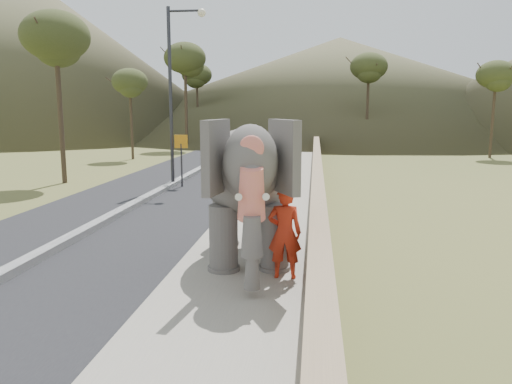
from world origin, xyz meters
The scene contains 12 objects.
ground centered at (0.00, 0.00, 0.00)m, with size 160.00×160.00×0.00m, color olive.
road centered at (-5.00, 10.00, 0.01)m, with size 7.00×120.00×0.03m, color black.
median centered at (-5.00, 10.00, 0.11)m, with size 0.35×120.00×0.22m, color black.
walkway centered at (0.00, 10.00, 0.07)m, with size 3.00×120.00×0.15m, color #9E9687.
parapet centered at (1.65, 10.00, 0.55)m, with size 0.30×120.00×1.10m, color tan.
lamppost centered at (-4.69, 13.74, 4.87)m, with size 1.76×0.36×8.00m.
signboard centered at (-4.50, 13.50, 1.64)m, with size 0.60×0.08×2.40m.
hill_left centered at (-38.00, 55.00, 11.00)m, with size 60.00×60.00×22.00m, color brown.
hill_far centered at (5.00, 70.00, 7.00)m, with size 80.00×80.00×14.00m, color brown.
elephant_and_man centered at (0.02, 2.67, 1.73)m, with size 2.89×4.70×3.19m.
motorcyclist centered at (-3.22, 21.17, 0.82)m, with size 2.18×1.66×1.98m.
trees centered at (0.11, 29.55, 4.06)m, with size 48.32×42.26×9.35m.
Camera 1 is at (1.53, -8.58, 3.63)m, focal length 35.00 mm.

